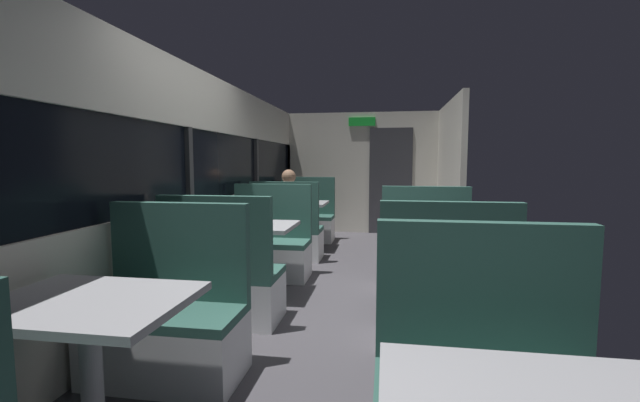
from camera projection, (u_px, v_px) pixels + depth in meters
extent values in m
cube|color=#423F44|center=(335.00, 308.00, 3.88)|extent=(3.30, 9.20, 0.02)
cube|color=beige|center=(189.00, 252.00, 4.06)|extent=(0.08, 8.40, 0.95)
cube|color=beige|center=(185.00, 95.00, 3.91)|extent=(0.08, 8.40, 0.60)
cube|color=black|center=(186.00, 166.00, 3.98)|extent=(0.03, 8.40, 0.75)
cube|color=#2D2D30|center=(189.00, 166.00, 3.97)|extent=(0.06, 0.08, 0.75)
cube|color=#2D2D30|center=(256.00, 165.00, 6.04)|extent=(0.06, 0.08, 0.75)
cube|color=#2D2D30|center=(289.00, 164.00, 8.10)|extent=(0.06, 0.08, 0.75)
cube|color=beige|center=(362.00, 173.00, 7.89)|extent=(2.90, 0.08, 2.30)
cube|color=#333338|center=(391.00, 181.00, 7.77)|extent=(0.80, 0.04, 2.00)
cube|color=green|center=(362.00, 122.00, 7.74)|extent=(0.50, 0.03, 0.16)
cube|color=beige|center=(449.00, 176.00, 6.49)|extent=(0.08, 2.40, 2.30)
cylinder|color=#9E9EA3|center=(92.00, 379.00, 1.93)|extent=(0.10, 0.10, 0.70)
cube|color=#99999E|center=(88.00, 303.00, 1.89)|extent=(0.90, 0.70, 0.04)
cube|color=silver|center=(167.00, 348.00, 2.59)|extent=(0.95, 0.50, 0.39)
cube|color=#2D564C|center=(165.00, 314.00, 2.57)|extent=(0.95, 0.50, 0.06)
cube|color=#2D564C|center=(180.00, 251.00, 2.74)|extent=(0.95, 0.08, 0.65)
cylinder|color=#9E9EA3|center=(250.00, 262.00, 4.19)|extent=(0.10, 0.10, 0.70)
cube|color=#99999E|center=(250.00, 226.00, 4.15)|extent=(0.90, 0.70, 0.04)
cube|color=silver|center=(226.00, 298.00, 3.55)|extent=(0.95, 0.50, 0.39)
cube|color=#2D564C|center=(225.00, 272.00, 3.53)|extent=(0.95, 0.50, 0.06)
cube|color=#2D564C|center=(214.00, 236.00, 3.29)|extent=(0.95, 0.08, 0.65)
cube|color=silver|center=(269.00, 261.00, 4.85)|extent=(0.95, 0.50, 0.39)
cube|color=#2D564C|center=(268.00, 243.00, 4.83)|extent=(0.95, 0.50, 0.06)
cube|color=#2D564C|center=(273.00, 211.00, 5.00)|extent=(0.95, 0.08, 0.65)
cylinder|color=#9E9EA3|center=(298.00, 227.00, 6.45)|extent=(0.10, 0.10, 0.70)
cube|color=#99999E|center=(298.00, 203.00, 6.41)|extent=(0.90, 0.70, 0.04)
cube|color=silver|center=(288.00, 245.00, 5.81)|extent=(0.95, 0.50, 0.39)
cube|color=#2D564C|center=(288.00, 229.00, 5.79)|extent=(0.95, 0.50, 0.06)
cube|color=#2D564C|center=(284.00, 206.00, 5.55)|extent=(0.95, 0.08, 0.65)
cube|color=silver|center=(306.00, 230.00, 7.11)|extent=(0.95, 0.50, 0.39)
cube|color=#2D564C|center=(306.00, 217.00, 7.09)|extent=(0.95, 0.50, 0.06)
cube|color=#2D564C|center=(308.00, 195.00, 7.26)|extent=(0.95, 0.08, 0.65)
cube|color=#2D564C|center=(490.00, 392.00, 1.70)|extent=(0.95, 0.50, 0.06)
cube|color=#2D564C|center=(481.00, 292.00, 1.87)|extent=(0.95, 0.08, 0.65)
cylinder|color=#9E9EA3|center=(433.00, 275.00, 3.71)|extent=(0.10, 0.10, 0.70)
cube|color=#99999E|center=(434.00, 234.00, 3.68)|extent=(0.90, 0.70, 0.04)
cube|color=silver|center=(443.00, 319.00, 3.08)|extent=(0.95, 0.50, 0.39)
cube|color=#2D564C|center=(444.00, 290.00, 3.06)|extent=(0.95, 0.50, 0.06)
cube|color=#2D564C|center=(449.00, 249.00, 2.81)|extent=(0.95, 0.08, 0.65)
cube|color=silver|center=(426.00, 272.00, 4.37)|extent=(0.95, 0.50, 0.39)
cube|color=#2D564C|center=(426.00, 251.00, 4.35)|extent=(0.95, 0.50, 0.06)
cube|color=#2D564C|center=(425.00, 216.00, 4.53)|extent=(0.95, 0.08, 0.65)
cube|color=#26262D|center=(288.00, 243.00, 5.81)|extent=(0.30, 0.36, 0.45)
cube|color=#99999E|center=(289.00, 206.00, 5.81)|extent=(0.34, 0.22, 0.60)
sphere|color=#8C664C|center=(289.00, 177.00, 5.79)|extent=(0.20, 0.20, 0.20)
cylinder|color=#99999E|center=(278.00, 203.00, 6.02)|extent=(0.07, 0.28, 0.07)
cylinder|color=#99999E|center=(305.00, 203.00, 5.95)|extent=(0.07, 0.28, 0.07)
cylinder|color=white|center=(440.00, 226.00, 3.72)|extent=(0.07, 0.07, 0.09)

